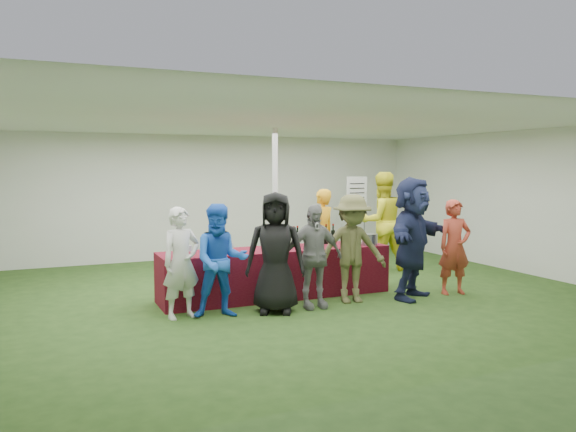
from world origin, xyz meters
name	(u,v)px	position (x,y,z in m)	size (l,w,h in m)	color
ground	(275,294)	(0.00, 0.00, 0.00)	(60.00, 60.00, 0.00)	#284719
tent	(275,204)	(0.50, 1.20, 1.35)	(10.00, 10.00, 10.00)	white
serving_table	(276,273)	(-0.04, -0.15, 0.38)	(3.60, 0.80, 0.75)	maroon
wine_bottles	(313,238)	(0.67, 0.00, 0.87)	(0.81, 0.15, 0.32)	black
wine_glasses	(253,245)	(-0.52, -0.41, 0.86)	(2.72, 0.13, 0.16)	silver
water_bottle	(273,241)	(-0.06, -0.07, 0.85)	(0.07, 0.07, 0.23)	silver
bar_towel	(362,242)	(1.53, -0.10, 0.77)	(0.25, 0.18, 0.03)	white
dump_bucket	(370,239)	(1.51, -0.37, 0.84)	(0.25, 0.25, 0.18)	slate
wine_list_sign	(357,199)	(2.92, 2.44, 1.32)	(0.50, 0.03, 1.80)	slate
staff_pourer	(321,233)	(1.29, 0.91, 0.81)	(0.59, 0.39, 1.62)	orange
staff_back	(381,221)	(2.67, 1.08, 0.96)	(0.93, 0.72, 1.91)	yellow
customer_0	(181,263)	(-1.66, -0.78, 0.74)	(0.54, 0.36, 1.48)	silver
customer_1	(221,261)	(-1.17, -0.95, 0.76)	(0.74, 0.58, 1.52)	blue
customer_2	(275,253)	(-0.41, -1.02, 0.83)	(0.82, 0.53, 1.67)	black
customer_3	(313,256)	(0.18, -0.99, 0.74)	(0.87, 0.36, 1.49)	gray
customer_4	(352,249)	(0.85, -0.94, 0.80)	(1.04, 0.60, 1.61)	brown
customer_5	(412,238)	(1.82, -1.08, 0.93)	(1.73, 0.55, 1.86)	#1C2346
customer_6	(455,247)	(2.61, -1.10, 0.75)	(0.55, 0.36, 1.50)	#A83726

